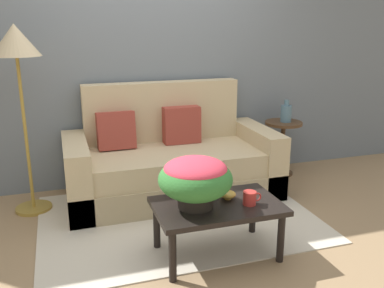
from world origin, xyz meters
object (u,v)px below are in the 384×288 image
(couch, at_px, (170,162))
(side_table, at_px, (283,138))
(potted_plant, at_px, (195,178))
(snack_bowl, at_px, (228,195))
(floor_lamp, at_px, (17,55))
(coffee_table, at_px, (217,211))
(coffee_mug, at_px, (250,198))
(table_vase, at_px, (286,113))

(couch, distance_m, side_table, 1.36)
(potted_plant, bearing_deg, snack_bowl, 12.01)
(floor_lamp, bearing_deg, side_table, 3.30)
(floor_lamp, bearing_deg, potted_plant, -47.21)
(coffee_table, relative_size, snack_bowl, 7.58)
(coffee_table, height_order, potted_plant, potted_plant)
(coffee_table, relative_size, floor_lamp, 0.55)
(snack_bowl, bearing_deg, coffee_table, -151.23)
(floor_lamp, xyz_separation_m, snack_bowl, (1.43, -1.19, -0.96))
(coffee_mug, distance_m, table_vase, 1.87)
(coffee_mug, bearing_deg, coffee_table, 159.14)
(floor_lamp, bearing_deg, couch, -0.49)
(side_table, relative_size, floor_lamp, 0.37)
(side_table, height_order, floor_lamp, floor_lamp)
(floor_lamp, distance_m, snack_bowl, 2.09)
(potted_plant, bearing_deg, couch, 83.19)
(side_table, xyz_separation_m, potted_plant, (-1.49, -1.40, 0.21))
(coffee_table, bearing_deg, table_vase, 46.09)
(table_vase, bearing_deg, coffee_mug, -127.33)
(table_vase, bearing_deg, couch, -173.38)
(coffee_table, relative_size, table_vase, 3.76)
(couch, relative_size, coffee_mug, 14.48)
(coffee_table, distance_m, floor_lamp, 2.10)
(side_table, distance_m, snack_bowl, 1.82)
(snack_bowl, xyz_separation_m, table_vase, (1.24, 1.34, 0.26))
(coffee_mug, xyz_separation_m, table_vase, (1.13, 1.48, 0.25))
(coffee_mug, height_order, table_vase, table_vase)
(couch, height_order, potted_plant, couch)
(coffee_table, xyz_separation_m, table_vase, (1.34, 1.39, 0.35))
(side_table, bearing_deg, floor_lamp, -176.70)
(side_table, bearing_deg, snack_bowl, -132.26)
(potted_plant, height_order, coffee_mug, potted_plant)
(coffee_table, bearing_deg, potted_plant, -179.54)
(table_vase, bearing_deg, side_table, 162.89)
(coffee_mug, height_order, snack_bowl, coffee_mug)
(couch, relative_size, floor_lamp, 1.22)
(side_table, height_order, coffee_mug, side_table)
(coffee_table, xyz_separation_m, snack_bowl, (0.10, 0.06, 0.09))
(coffee_table, bearing_deg, side_table, 46.61)
(potted_plant, bearing_deg, coffee_table, 0.46)
(floor_lamp, height_order, coffee_mug, floor_lamp)
(potted_plant, bearing_deg, table_vase, 42.74)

